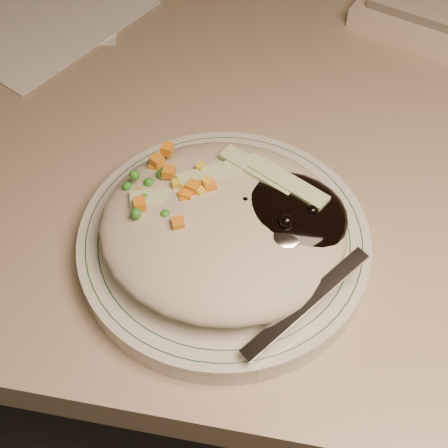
# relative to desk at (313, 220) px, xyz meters

# --- Properties ---
(desk) EXTENTS (1.40, 0.70, 0.74)m
(desk) POSITION_rel_desk_xyz_m (0.00, 0.00, 0.00)
(desk) COLOR tan
(desk) RESTS_ON ground
(plate) EXTENTS (0.24, 0.24, 0.02)m
(plate) POSITION_rel_desk_xyz_m (-0.08, -0.20, 0.21)
(plate) COLOR silver
(plate) RESTS_ON desk
(plate_rim) EXTENTS (0.22, 0.22, 0.00)m
(plate_rim) POSITION_rel_desk_xyz_m (-0.08, -0.20, 0.22)
(plate_rim) COLOR #144723
(plate_rim) RESTS_ON plate
(meal) EXTENTS (0.21, 0.19, 0.05)m
(meal) POSITION_rel_desk_xyz_m (-0.07, -0.20, 0.24)
(meal) COLOR #B0A78E
(meal) RESTS_ON plate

